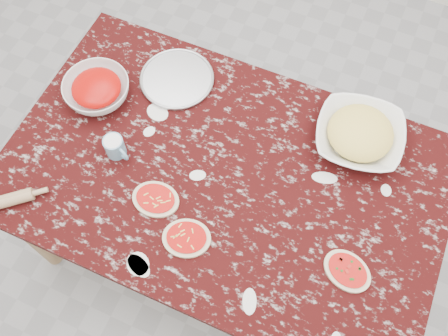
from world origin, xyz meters
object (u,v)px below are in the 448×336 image
sauce_bowl (97,90)px  pizza_tray (177,79)px  cheese_bowl (359,136)px  flour_mug (115,147)px  rolling_pin (0,202)px  worktable (224,184)px

sauce_bowl → pizza_tray: bearing=38.0°
sauce_bowl → cheese_bowl: 1.01m
cheese_bowl → sauce_bowl: bearing=-168.0°
pizza_tray → flour_mug: 0.39m
pizza_tray → rolling_pin: (-0.33, -0.73, 0.02)m
worktable → rolling_pin: rolling_pin is taller
worktable → pizza_tray: 0.47m
flour_mug → rolling_pin: 0.44m
pizza_tray → rolling_pin: size_ratio=1.26×
cheese_bowl → flour_mug: (-0.80, -0.40, 0.00)m
rolling_pin → sauce_bowl: bearing=81.5°
sauce_bowl → flour_mug: (0.19, -0.19, 0.00)m
cheese_bowl → flour_mug: size_ratio=3.00×
pizza_tray → cheese_bowl: size_ratio=0.90×
sauce_bowl → flour_mug: 0.27m
pizza_tray → flour_mug: bearing=-98.5°
worktable → flour_mug: (-0.40, -0.08, 0.13)m
pizza_tray → worktable: bearing=-42.1°
sauce_bowl → worktable: bearing=-11.1°
cheese_bowl → rolling_pin: bearing=-144.9°
worktable → cheese_bowl: 0.53m
sauce_bowl → flour_mug: size_ratio=2.39×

